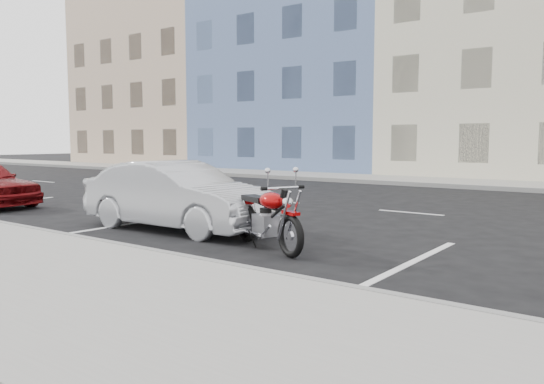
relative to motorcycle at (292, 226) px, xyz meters
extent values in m
plane|color=black|center=(1.53, 5.71, -0.47)|extent=(120.00, 120.00, 0.00)
cube|color=gray|center=(-3.47, 14.41, -0.40)|extent=(80.00, 3.40, 0.15)
cube|color=gray|center=(-3.47, -1.29, -0.39)|extent=(80.00, 0.12, 0.16)
cube|color=gray|center=(-3.47, 12.71, -0.39)|extent=(80.00, 0.12, 0.16)
cube|color=#C8AC8E|center=(-24.47, 22.01, 5.53)|extent=(12.00, 12.00, 12.00)
cube|color=#556E9D|center=(-12.47, 22.01, 6.03)|extent=(12.00, 12.00, 13.00)
torus|color=black|center=(0.64, -0.28, -0.16)|extent=(0.64, 0.36, 0.65)
torus|color=black|center=(-0.65, 0.28, -0.16)|extent=(0.64, 0.36, 0.65)
cube|color=#980506|center=(0.64, -0.28, 0.18)|extent=(0.35, 0.25, 0.05)
cube|color=#980506|center=(-0.68, 0.30, 0.20)|extent=(0.33, 0.26, 0.06)
cube|color=gray|center=(-0.04, 0.02, -0.10)|extent=(0.49, 0.43, 0.33)
ellipsoid|color=#980506|center=(0.14, -0.06, 0.31)|extent=(0.63, 0.52, 0.26)
cube|color=black|center=(-0.34, 0.15, 0.29)|extent=(0.65, 0.47, 0.09)
cylinder|color=silver|center=(0.44, -0.19, 0.53)|extent=(0.31, 0.64, 0.03)
sphere|color=silver|center=(0.56, -0.25, 0.33)|extent=(0.17, 0.17, 0.17)
cylinder|color=silver|center=(-0.39, 0.02, -0.26)|extent=(0.88, 0.44, 0.08)
cylinder|color=silver|center=(-0.28, 0.27, -0.26)|extent=(0.88, 0.44, 0.08)
cylinder|color=silver|center=(0.60, -0.26, 0.13)|extent=(0.36, 0.19, 0.77)
cylinder|color=black|center=(0.15, -0.07, 0.06)|extent=(0.74, 0.36, 0.48)
imported|color=#B1B3B9|center=(-3.17, 0.74, 0.19)|extent=(4.04, 1.50, 1.32)
camera|label=1|loc=(4.31, -6.31, 1.25)|focal=35.00mm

